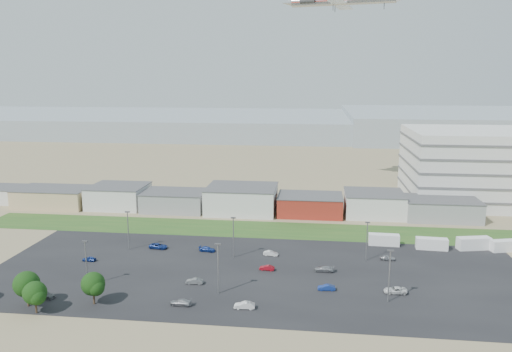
% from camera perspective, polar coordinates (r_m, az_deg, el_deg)
% --- Properties ---
extents(ground, '(700.00, 700.00, 0.00)m').
position_cam_1_polar(ground, '(95.84, -4.47, -15.28)').
color(ground, '#837453').
rests_on(ground, ground).
extents(parking_lot, '(120.00, 50.00, 0.01)m').
position_cam_1_polar(parking_lot, '(113.12, 0.09, -10.97)').
color(parking_lot, black).
rests_on(parking_lot, ground).
extents(grass_strip, '(160.00, 16.00, 0.02)m').
position_cam_1_polar(grass_strip, '(143.62, -0.37, -6.09)').
color(grass_strip, '#244F1D').
rests_on(grass_strip, ground).
extents(hills_backdrop, '(700.00, 200.00, 9.00)m').
position_cam_1_polar(hills_backdrop, '(401.47, 10.17, 5.56)').
color(hills_backdrop, gray).
rests_on(hills_backdrop, ground).
extents(building_row, '(170.00, 20.00, 8.00)m').
position_cam_1_polar(building_row, '(163.45, -5.45, -2.55)').
color(building_row, silver).
rests_on(building_row, ground).
extents(box_trailer_a, '(7.83, 2.72, 2.90)m').
position_cam_1_polar(box_trailer_a, '(134.17, 14.40, -7.07)').
color(box_trailer_a, silver).
rests_on(box_trailer_a, ground).
extents(box_trailer_b, '(7.86, 2.90, 2.89)m').
position_cam_1_polar(box_trailer_b, '(134.55, 19.44, -7.31)').
color(box_trailer_b, silver).
rests_on(box_trailer_b, ground).
extents(box_trailer_c, '(8.68, 4.39, 3.12)m').
position_cam_1_polar(box_trailer_c, '(138.40, 23.62, -7.06)').
color(box_trailer_c, silver).
rests_on(box_trailer_c, ground).
extents(box_trailer_d, '(7.82, 4.17, 2.80)m').
position_cam_1_polar(box_trailer_d, '(140.44, 26.61, -7.12)').
color(box_trailer_d, silver).
rests_on(box_trailer_d, ground).
extents(tree_mid, '(5.22, 5.22, 7.84)m').
position_cam_1_polar(tree_mid, '(105.53, -24.73, -11.43)').
color(tree_mid, black).
rests_on(tree_mid, ground).
extents(tree_right, '(4.62, 4.62, 6.93)m').
position_cam_1_polar(tree_right, '(102.28, -23.94, -12.36)').
color(tree_right, black).
rests_on(tree_right, ground).
extents(tree_near, '(4.82, 4.82, 7.23)m').
position_cam_1_polar(tree_near, '(102.08, -18.11, -11.89)').
color(tree_near, black).
rests_on(tree_near, ground).
extents(lightpole_front_l, '(1.14, 0.48, 9.71)m').
position_cam_1_polar(lightpole_front_l, '(110.57, -18.83, -9.43)').
color(lightpole_front_l, slate).
rests_on(lightpole_front_l, ground).
extents(lightpole_front_m, '(1.23, 0.51, 10.47)m').
position_cam_1_polar(lightpole_front_m, '(101.34, -4.35, -10.52)').
color(lightpole_front_m, slate).
rests_on(lightpole_front_m, ground).
extents(lightpole_front_r, '(1.24, 0.52, 10.52)m').
position_cam_1_polar(lightpole_front_r, '(100.74, 14.98, -11.00)').
color(lightpole_front_r, slate).
rests_on(lightpole_front_r, ground).
extents(lightpole_back_l, '(1.17, 0.49, 9.92)m').
position_cam_1_polar(lightpole_back_l, '(129.77, -14.39, -6.06)').
color(lightpole_back_l, slate).
rests_on(lightpole_back_l, ground).
extents(lightpole_back_m, '(1.18, 0.49, 10.00)m').
position_cam_1_polar(lightpole_back_m, '(120.53, -2.59, -7.03)').
color(lightpole_back_m, slate).
rests_on(lightpole_back_m, ground).
extents(lightpole_back_r, '(1.11, 0.46, 9.46)m').
position_cam_1_polar(lightpole_back_r, '(121.36, 12.55, -7.30)').
color(lightpole_back_r, slate).
rests_on(lightpole_back_r, ground).
extents(airliner, '(49.65, 38.70, 13.12)m').
position_cam_1_polar(airliner, '(186.90, 9.90, 19.19)').
color(airliner, silver).
extents(parked_car_0, '(4.71, 2.34, 1.28)m').
position_cam_1_polar(parked_car_0, '(106.63, 15.63, -12.46)').
color(parked_car_0, silver).
rests_on(parked_car_0, ground).
extents(parked_car_1, '(3.65, 1.47, 1.18)m').
position_cam_1_polar(parked_car_1, '(105.22, 8.06, -12.50)').
color(parked_car_1, navy).
rests_on(parked_car_1, ground).
extents(parked_car_3, '(4.26, 1.91, 1.21)m').
position_cam_1_polar(parked_car_3, '(99.00, -8.62, -14.08)').
color(parked_car_3, '#A5A5AA').
rests_on(parked_car_3, ground).
extents(parked_car_4, '(3.66, 1.29, 1.20)m').
position_cam_1_polar(parked_car_4, '(107.94, -7.04, -11.83)').
color(parked_car_4, '#595B5E').
rests_on(parked_car_4, ground).
extents(parked_car_5, '(3.28, 1.48, 1.09)m').
position_cam_1_polar(parked_car_5, '(125.84, -18.53, -8.97)').
color(parked_car_5, navy).
rests_on(parked_car_5, ground).
extents(parked_car_6, '(4.33, 2.23, 1.20)m').
position_cam_1_polar(parked_car_6, '(126.33, -5.59, -8.32)').
color(parked_car_6, navy).
rests_on(parked_car_6, ground).
extents(parked_car_7, '(3.51, 1.57, 1.12)m').
position_cam_1_polar(parked_car_7, '(114.20, 1.26, -10.45)').
color(parked_car_7, maroon).
rests_on(parked_car_7, ground).
extents(parked_car_8, '(3.50, 1.53, 1.17)m').
position_cam_1_polar(parked_car_8, '(124.03, 14.81, -9.03)').
color(parked_car_8, '#A5A5AA').
rests_on(parked_car_8, ground).
extents(parked_car_9, '(4.93, 2.76, 1.30)m').
position_cam_1_polar(parked_car_9, '(130.14, -11.09, -7.86)').
color(parked_car_9, navy).
rests_on(parked_car_9, ground).
extents(parked_car_10, '(4.38, 2.05, 1.24)m').
position_cam_1_polar(parked_car_10, '(109.16, -23.02, -12.41)').
color(parked_car_10, '#595B5E').
rests_on(parked_car_10, ground).
extents(parked_car_11, '(3.73, 1.72, 1.18)m').
position_cam_1_polar(parked_car_11, '(122.96, 1.70, -8.82)').
color(parked_car_11, silver).
rests_on(parked_car_11, ground).
extents(parked_car_12, '(4.50, 1.97, 1.29)m').
position_cam_1_polar(parked_car_12, '(114.39, 7.77, -10.47)').
color(parked_car_12, '#A5A5AA').
rests_on(parked_car_12, ground).
extents(parked_car_13, '(4.02, 1.61, 1.30)m').
position_cam_1_polar(parked_car_13, '(96.73, -1.33, -14.56)').
color(parked_car_13, silver).
rests_on(parked_car_13, ground).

